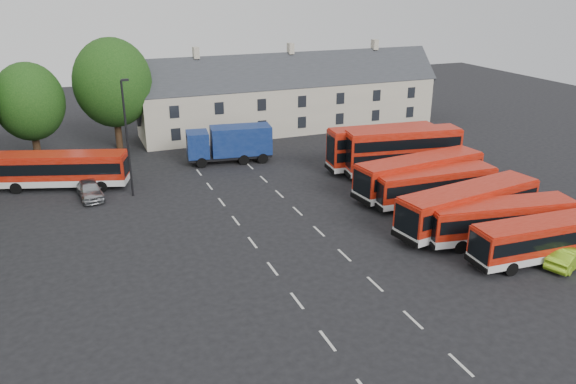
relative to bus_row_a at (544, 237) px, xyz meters
name	(u,v)px	position (x,y,z in m)	size (l,w,h in m)	color
ground	(262,255)	(-16.38, 7.26, -1.67)	(140.00, 140.00, 0.00)	black
lane_markings	(286,237)	(-13.88, 9.26, -1.67)	(5.15, 33.80, 0.01)	beige
terrace_houses	(291,97)	(-2.38, 37.26, 2.19)	(35.70, 7.13, 10.06)	beige
bus_row_a	(544,237)	(0.00, 0.00, 0.00)	(9.95, 2.77, 2.78)	silver
bus_row_b	(500,218)	(-0.72, 3.23, 0.09)	(10.59, 4.00, 2.93)	silver
bus_row_c	(468,205)	(-1.48, 5.60, 0.28)	(11.74, 4.28, 3.25)	silver
bus_row_d	(434,184)	(-0.75, 10.65, 0.05)	(10.24, 2.75, 2.87)	silver
bus_row_e	(419,173)	(-0.71, 12.82, 0.29)	(11.76, 3.93, 3.26)	silver
bus_dd_south	(403,149)	(0.75, 17.75, 0.79)	(10.77, 3.93, 4.32)	silver
bus_dd_north	(382,146)	(-0.24, 19.65, 0.71)	(10.40, 3.33, 4.19)	silver
bus_north	(61,168)	(-28.17, 25.42, 0.19)	(11.22, 5.81, 3.11)	silver
box_truck	(230,142)	(-12.69, 27.26, 0.32)	(8.39, 3.63, 3.55)	black
silver_car	(90,190)	(-26.17, 22.10, -0.93)	(1.77, 4.39, 1.50)	#A6AAAE
lime_car	(569,256)	(1.03, -1.16, -1.01)	(1.40, 4.01, 1.32)	#87BE1D
lamppost	(127,136)	(-22.84, 21.39, 3.48)	(0.66, 0.25, 9.66)	black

